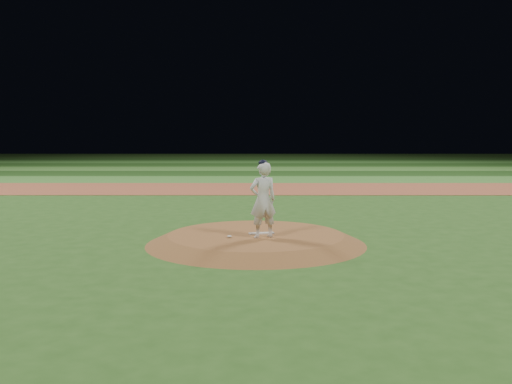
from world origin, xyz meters
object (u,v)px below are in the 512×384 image
(rosin_bag, at_px, (229,236))
(pitcher_on_mound, at_px, (263,200))
(pitchers_mound, at_px, (256,239))
(pitching_rubber, at_px, (261,233))

(rosin_bag, height_order, pitcher_on_mound, pitcher_on_mound)
(pitchers_mound, relative_size, rosin_bag, 48.71)
(rosin_bag, bearing_deg, pitcher_on_mound, 2.44)
(pitchers_mound, bearing_deg, pitcher_on_mound, -70.19)
(pitchers_mound, bearing_deg, rosin_bag, -141.32)
(pitching_rubber, xyz_separation_m, rosin_bag, (-0.78, -0.54, 0.02))
(rosin_bag, xyz_separation_m, pitcher_on_mound, (0.81, 0.03, 0.90))
(pitchers_mound, height_order, rosin_bag, rosin_bag)
(pitching_rubber, bearing_deg, rosin_bag, -157.71)
(pitching_rubber, xyz_separation_m, pitcher_on_mound, (0.03, -0.50, 0.91))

